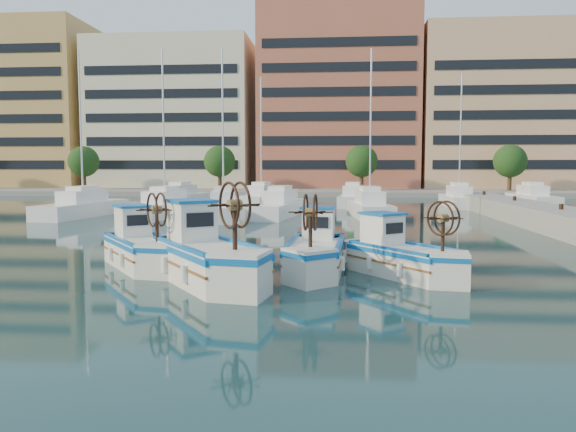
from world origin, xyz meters
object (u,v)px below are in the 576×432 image
(fishing_boat_b, at_px, (206,254))
(fishing_boat_d, at_px, (402,254))
(fishing_boat_a, at_px, (141,246))
(fishing_boat_c, at_px, (316,250))

(fishing_boat_b, distance_m, fishing_boat_d, 6.20)
(fishing_boat_a, distance_m, fishing_boat_c, 6.12)
(fishing_boat_d, bearing_deg, fishing_boat_c, 133.90)
(fishing_boat_a, bearing_deg, fishing_boat_b, -75.00)
(fishing_boat_b, height_order, fishing_boat_c, fishing_boat_b)
(fishing_boat_a, distance_m, fishing_boat_d, 8.91)
(fishing_boat_c, distance_m, fishing_boat_d, 2.79)
(fishing_boat_a, height_order, fishing_boat_b, fishing_boat_b)
(fishing_boat_b, distance_m, fishing_boat_c, 3.79)
(fishing_boat_a, relative_size, fishing_boat_b, 0.86)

